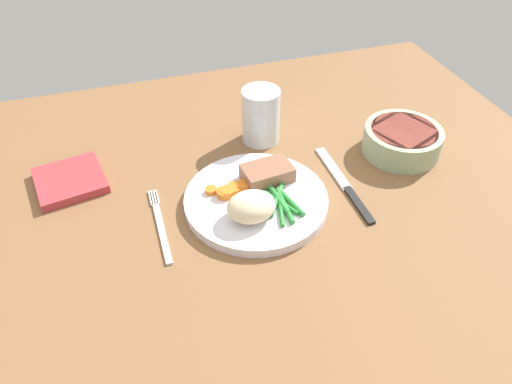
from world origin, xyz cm
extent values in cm
cube|color=brown|center=(0.00, 0.00, 1.00)|extent=(120.00, 90.00, 2.00)
cylinder|color=white|center=(2.77, -1.75, 2.80)|extent=(23.21, 23.21, 1.60)
cube|color=#936047|center=(5.91, 1.91, 4.87)|extent=(8.60, 6.09, 2.54)
ellipsoid|color=beige|center=(0.69, -5.92, 5.74)|extent=(7.52, 6.17, 4.28)
cylinder|color=orange|center=(1.38, 0.89, 4.13)|extent=(2.28, 2.28, 1.06)
cylinder|color=orange|center=(-0.39, 0.63, 4.04)|extent=(2.32, 2.32, 0.88)
cylinder|color=orange|center=(-0.28, 1.12, 4.08)|extent=(1.94, 1.94, 0.96)
cylinder|color=orange|center=(-2.03, 0.06, 4.18)|extent=(2.42, 2.42, 1.17)
cylinder|color=orange|center=(-3.82, 1.50, 4.00)|extent=(1.92, 1.92, 0.81)
cylinder|color=orange|center=(-1.44, 0.36, 4.23)|extent=(2.39, 2.39, 1.26)
cylinder|color=#2D8C38|center=(5.56, -5.49, 3.96)|extent=(2.86, 8.28, 0.72)
cylinder|color=#2D8C38|center=(5.87, -4.41, 3.95)|extent=(4.15, 7.03, 0.69)
cylinder|color=#2D8C38|center=(5.73, -3.47, 4.02)|extent=(5.30, 7.56, 0.85)
cylinder|color=#2D8C38|center=(7.44, -4.88, 4.01)|extent=(2.51, 7.13, 0.82)
cylinder|color=#2D8C38|center=(5.81, -3.75, 4.05)|extent=(1.66, 7.44, 0.90)
cylinder|color=#2D8C38|center=(6.25, -5.59, 4.02)|extent=(1.13, 7.63, 0.85)
cube|color=silver|center=(-12.84, -3.75, 2.20)|extent=(1.00, 13.00, 0.40)
cube|color=silver|center=(-13.44, 4.55, 2.20)|extent=(0.24, 3.60, 0.40)
cube|color=silver|center=(-13.04, 4.55, 2.20)|extent=(0.24, 3.60, 0.40)
cube|color=silver|center=(-12.64, 4.55, 2.20)|extent=(0.24, 3.60, 0.40)
cube|color=silver|center=(-12.24, 4.55, 2.20)|extent=(0.24, 3.60, 0.40)
cube|color=black|center=(18.48, -7.25, 2.20)|extent=(1.30, 9.00, 0.64)
cube|color=silver|center=(18.48, 2.75, 2.20)|extent=(1.70, 12.00, 0.40)
cylinder|color=silver|center=(9.16, 15.42, 7.17)|extent=(7.05, 7.05, 10.34)
cylinder|color=silver|center=(9.16, 15.42, 4.58)|extent=(6.49, 6.49, 5.16)
cylinder|color=#99B28C|center=(32.38, 3.80, 4.43)|extent=(13.93, 13.93, 4.87)
cylinder|color=#B24C3F|center=(32.38, 3.80, 5.53)|extent=(11.84, 11.84, 2.68)
cube|color=#B2383D|center=(-25.75, 12.65, 2.75)|extent=(12.65, 12.58, 1.50)
camera|label=1|loc=(-14.58, -56.22, 55.18)|focal=33.70mm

